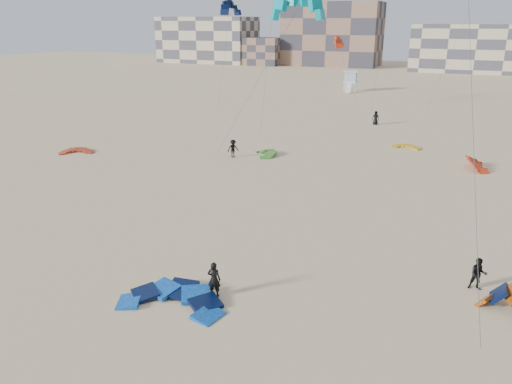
% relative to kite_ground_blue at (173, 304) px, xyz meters
% --- Properties ---
extents(ground, '(320.00, 320.00, 0.00)m').
position_rel_kite_ground_blue_xyz_m(ground, '(0.46, 0.07, 0.00)').
color(ground, beige).
rests_on(ground, ground).
extents(kite_ground_blue, '(5.24, 5.46, 1.52)m').
position_rel_kite_ground_blue_xyz_m(kite_ground_blue, '(0.00, 0.00, 0.00)').
color(kite_ground_blue, blue).
rests_on(kite_ground_blue, ground).
extents(kite_ground_red, '(4.39, 4.46, 1.04)m').
position_rel_kite_ground_blue_xyz_m(kite_ground_red, '(-24.66, 20.56, 0.00)').
color(kite_ground_red, red).
rests_on(kite_ground_red, ground).
extents(kite_ground_green, '(4.48, 4.43, 1.55)m').
position_rel_kite_ground_blue_xyz_m(kite_ground_green, '(-6.73, 27.44, 0.00)').
color(kite_ground_green, '#3B8D25').
rests_on(kite_ground_green, ground).
extents(kite_ground_red_far, '(3.91, 3.80, 3.14)m').
position_rel_kite_ground_blue_xyz_m(kite_ground_red_far, '(12.85, 30.58, 0.00)').
color(kite_ground_red_far, red).
rests_on(kite_ground_red_far, ground).
extents(kite_ground_yellow, '(2.93, 3.07, 0.53)m').
position_rel_kite_ground_blue_xyz_m(kite_ground_yellow, '(5.85, 36.17, 0.00)').
color(kite_ground_yellow, orange).
rests_on(kite_ground_yellow, ground).
extents(kitesurfer_main, '(0.72, 0.53, 1.81)m').
position_rel_kite_ground_blue_xyz_m(kitesurfer_main, '(1.48, 1.44, 0.90)').
color(kitesurfer_main, black).
rests_on(kitesurfer_main, ground).
extents(kitesurfer_b, '(0.91, 0.77, 1.68)m').
position_rel_kite_ground_blue_xyz_m(kitesurfer_b, '(13.18, 7.25, 0.84)').
color(kitesurfer_b, black).
rests_on(kitesurfer_b, ground).
extents(kitesurfer_c, '(1.26, 1.28, 1.77)m').
position_rel_kite_ground_blue_xyz_m(kitesurfer_c, '(-9.23, 25.37, 0.89)').
color(kitesurfer_c, black).
rests_on(kitesurfer_c, ground).
extents(kitesurfer_e, '(0.92, 0.66, 1.77)m').
position_rel_kite_ground_blue_xyz_m(kitesurfer_e, '(0.43, 47.53, 0.88)').
color(kitesurfer_e, black).
rests_on(kitesurfer_e, ground).
extents(kite_fly_teal_a, '(11.38, 6.36, 13.91)m').
position_rel_kite_ground_blue_xyz_m(kite_fly_teal_a, '(-0.76, 19.17, 13.55)').
color(kite_fly_teal_a, '#0298A9').
rests_on(kite_fly_teal_a, ground).
extents(kite_fly_navy, '(4.73, 3.95, 14.51)m').
position_rel_kite_ground_blue_xyz_m(kite_fly_navy, '(-18.89, 44.74, 14.16)').
color(kite_fly_navy, '#051237').
rests_on(kite_fly_navy, ground).
extents(kite_fly_red, '(6.13, 5.35, 9.93)m').
position_rel_kite_ground_blue_xyz_m(kite_fly_red, '(-8.31, 60.45, 9.53)').
color(kite_fly_red, red).
rests_on(kite_fly_red, ground).
extents(lifeguard_tower_far, '(2.91, 5.26, 3.74)m').
position_rel_kite_ground_blue_xyz_m(lifeguard_tower_far, '(-10.34, 78.53, 1.86)').
color(lifeguard_tower_far, white).
rests_on(lifeguard_tower_far, ground).
extents(condo_west_a, '(30.00, 15.00, 14.00)m').
position_rel_kite_ground_blue_xyz_m(condo_west_a, '(-69.54, 130.07, 7.00)').
color(condo_west_a, '#C5B290').
rests_on(condo_west_a, ground).
extents(condo_west_b, '(28.00, 14.00, 18.00)m').
position_rel_kite_ground_blue_xyz_m(condo_west_b, '(-29.54, 134.07, 9.00)').
color(condo_west_b, '#83634F').
rests_on(condo_west_b, ground).
extents(condo_mid, '(32.00, 16.00, 12.00)m').
position_rel_kite_ground_blue_xyz_m(condo_mid, '(10.46, 130.07, 6.00)').
color(condo_mid, '#C5B290').
rests_on(condo_mid, ground).
extents(condo_fill_left, '(12.00, 10.00, 8.00)m').
position_rel_kite_ground_blue_xyz_m(condo_fill_left, '(-49.54, 128.07, 4.00)').
color(condo_fill_left, '#83634F').
rests_on(condo_fill_left, ground).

